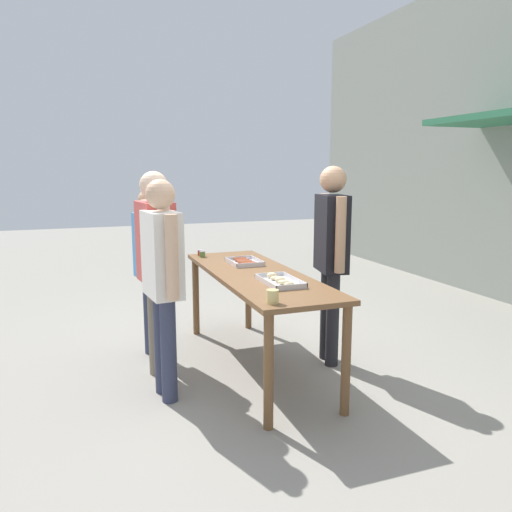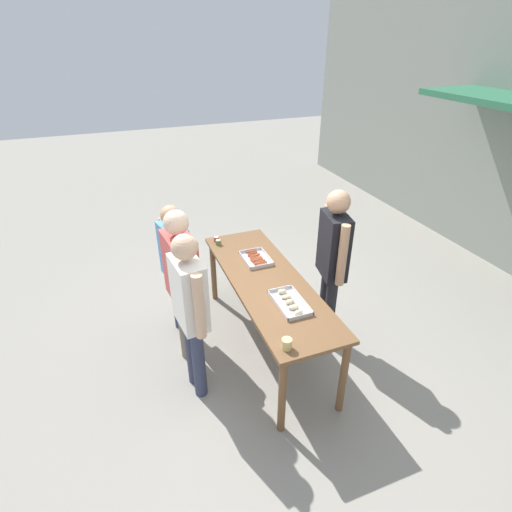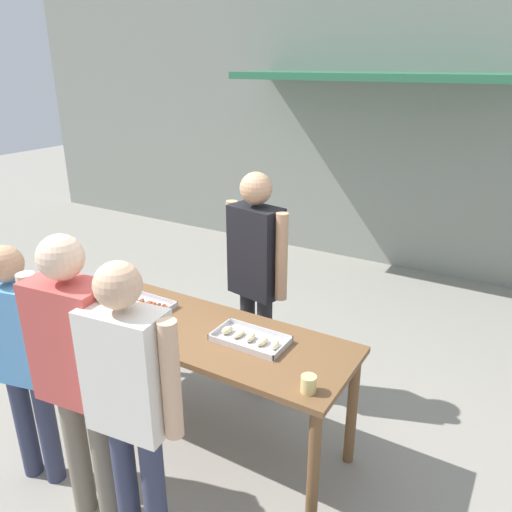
{
  "view_description": "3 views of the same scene",
  "coord_description": "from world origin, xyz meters",
  "px_view_note": "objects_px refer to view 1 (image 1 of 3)",
  "views": [
    {
      "loc": [
        4.1,
        -1.49,
        1.8
      ],
      "look_at": [
        0.0,
        0.0,
        1.03
      ],
      "focal_mm": 35.0,
      "sensor_mm": 36.0,
      "label": 1
    },
    {
      "loc": [
        3.22,
        -1.36,
        3.17
      ],
      "look_at": [
        -0.43,
        0.04,
        0.93
      ],
      "focal_mm": 28.0,
      "sensor_mm": 36.0,
      "label": 2
    },
    {
      "loc": [
        1.91,
        -2.32,
        2.55
      ],
      "look_at": [
        0.13,
        0.68,
        1.19
      ],
      "focal_mm": 35.0,
      "sensor_mm": 36.0,
      "label": 3
    }
  ],
  "objects_px": {
    "person_customer_with_cup": "(163,270)",
    "person_customer_holding_hotdog": "(151,259)",
    "person_customer_waiting_in_line": "(156,258)",
    "person_server_behind_table": "(331,246)",
    "food_tray_sausages": "(245,262)",
    "condiment_jar_ketchup": "(202,254)",
    "beer_cup": "(273,297)",
    "food_tray_buns": "(280,281)",
    "condiment_jar_mustard": "(201,253)"
  },
  "relations": [
    {
      "from": "food_tray_buns",
      "to": "condiment_jar_mustard",
      "type": "xyz_separation_m",
      "value": [
        -1.49,
        -0.29,
        0.01
      ]
    },
    {
      "from": "person_server_behind_table",
      "to": "person_customer_waiting_in_line",
      "type": "distance_m",
      "value": 1.57
    },
    {
      "from": "person_customer_holding_hotdog",
      "to": "person_customer_with_cup",
      "type": "bearing_deg",
      "value": 164.2
    },
    {
      "from": "food_tray_buns",
      "to": "person_server_behind_table",
      "type": "xyz_separation_m",
      "value": [
        -0.34,
        0.65,
        0.2
      ]
    },
    {
      "from": "food_tray_sausages",
      "to": "condiment_jar_mustard",
      "type": "bearing_deg",
      "value": -153.69
    },
    {
      "from": "condiment_jar_mustard",
      "to": "person_customer_with_cup",
      "type": "bearing_deg",
      "value": -24.85
    },
    {
      "from": "condiment_jar_mustard",
      "to": "person_server_behind_table",
      "type": "bearing_deg",
      "value": 39.32
    },
    {
      "from": "person_customer_waiting_in_line",
      "to": "condiment_jar_ketchup",
      "type": "bearing_deg",
      "value": -41.72
    },
    {
      "from": "food_tray_sausages",
      "to": "person_customer_with_cup",
      "type": "bearing_deg",
      "value": -50.68
    },
    {
      "from": "condiment_jar_ketchup",
      "to": "person_server_behind_table",
      "type": "bearing_deg",
      "value": 41.66
    },
    {
      "from": "food_tray_sausages",
      "to": "person_server_behind_table",
      "type": "relative_size",
      "value": 0.21
    },
    {
      "from": "condiment_jar_ketchup",
      "to": "person_server_behind_table",
      "type": "height_order",
      "value": "person_server_behind_table"
    },
    {
      "from": "person_server_behind_table",
      "to": "food_tray_buns",
      "type": "bearing_deg",
      "value": -51.41
    },
    {
      "from": "food_tray_buns",
      "to": "condiment_jar_mustard",
      "type": "bearing_deg",
      "value": -168.82
    },
    {
      "from": "person_customer_holding_hotdog",
      "to": "person_server_behind_table",
      "type": "bearing_deg",
      "value": -128.33
    },
    {
      "from": "person_server_behind_table",
      "to": "condiment_jar_ketchup",
      "type": "bearing_deg",
      "value": -127.54
    },
    {
      "from": "condiment_jar_ketchup",
      "to": "person_customer_holding_hotdog",
      "type": "distance_m",
      "value": 0.68
    },
    {
      "from": "food_tray_buns",
      "to": "condiment_jar_ketchup",
      "type": "relative_size",
      "value": 7.41
    },
    {
      "from": "beer_cup",
      "to": "person_customer_waiting_in_line",
      "type": "bearing_deg",
      "value": -149.37
    },
    {
      "from": "beer_cup",
      "to": "person_customer_holding_hotdog",
      "type": "distance_m",
      "value": 1.71
    },
    {
      "from": "condiment_jar_ketchup",
      "to": "person_customer_with_cup",
      "type": "bearing_deg",
      "value": -26.24
    },
    {
      "from": "condiment_jar_mustard",
      "to": "beer_cup",
      "type": "distance_m",
      "value": 2.03
    },
    {
      "from": "person_server_behind_table",
      "to": "person_customer_holding_hotdog",
      "type": "relative_size",
      "value": 1.13
    },
    {
      "from": "food_tray_sausages",
      "to": "condiment_jar_mustard",
      "type": "relative_size",
      "value": 6.04
    },
    {
      "from": "condiment_jar_mustard",
      "to": "person_customer_with_cup",
      "type": "distance_m",
      "value": 1.5
    },
    {
      "from": "person_customer_with_cup",
      "to": "person_customer_waiting_in_line",
      "type": "xyz_separation_m",
      "value": [
        -0.39,
        0.01,
        0.03
      ]
    },
    {
      "from": "person_customer_holding_hotdog",
      "to": "person_customer_waiting_in_line",
      "type": "xyz_separation_m",
      "value": [
        0.54,
        -0.03,
        0.1
      ]
    },
    {
      "from": "food_tray_buns",
      "to": "person_customer_waiting_in_line",
      "type": "relative_size",
      "value": 0.27
    },
    {
      "from": "person_server_behind_table",
      "to": "person_customer_holding_hotdog",
      "type": "distance_m",
      "value": 1.69
    },
    {
      "from": "beer_cup",
      "to": "person_customer_with_cup",
      "type": "height_order",
      "value": "person_customer_with_cup"
    },
    {
      "from": "beer_cup",
      "to": "person_customer_with_cup",
      "type": "bearing_deg",
      "value": -136.56
    },
    {
      "from": "food_tray_sausages",
      "to": "beer_cup",
      "type": "bearing_deg",
      "value": -11.19
    },
    {
      "from": "person_server_behind_table",
      "to": "person_customer_with_cup",
      "type": "height_order",
      "value": "person_server_behind_table"
    },
    {
      "from": "condiment_jar_ketchup",
      "to": "person_customer_holding_hotdog",
      "type": "bearing_deg",
      "value": -59.41
    },
    {
      "from": "food_tray_sausages",
      "to": "food_tray_buns",
      "type": "height_order",
      "value": "food_tray_buns"
    },
    {
      "from": "person_customer_holding_hotdog",
      "to": "person_customer_waiting_in_line",
      "type": "bearing_deg",
      "value": 163.46
    },
    {
      "from": "condiment_jar_ketchup",
      "to": "condiment_jar_mustard",
      "type": "bearing_deg",
      "value": 178.06
    },
    {
      "from": "beer_cup",
      "to": "person_server_behind_table",
      "type": "xyz_separation_m",
      "value": [
        -0.88,
        0.93,
        0.17
      ]
    },
    {
      "from": "condiment_jar_mustard",
      "to": "person_customer_with_cup",
      "type": "relative_size",
      "value": 0.04
    },
    {
      "from": "food_tray_sausages",
      "to": "condiment_jar_ketchup",
      "type": "xyz_separation_m",
      "value": [
        -0.51,
        -0.3,
        0.02
      ]
    },
    {
      "from": "condiment_jar_ketchup",
      "to": "person_server_behind_table",
      "type": "relative_size",
      "value": 0.04
    },
    {
      "from": "condiment_jar_ketchup",
      "to": "person_customer_holding_hotdog",
      "type": "height_order",
      "value": "person_customer_holding_hotdog"
    },
    {
      "from": "food_tray_sausages",
      "to": "food_tray_buns",
      "type": "bearing_deg",
      "value": -0.08
    },
    {
      "from": "food_tray_sausages",
      "to": "beer_cup",
      "type": "relative_size",
      "value": 4.06
    },
    {
      "from": "person_server_behind_table",
      "to": "person_customer_with_cup",
      "type": "distance_m",
      "value": 1.58
    },
    {
      "from": "person_customer_holding_hotdog",
      "to": "beer_cup",
      "type": "bearing_deg",
      "value": -172.66
    },
    {
      "from": "person_customer_with_cup",
      "to": "person_customer_holding_hotdog",
      "type": "bearing_deg",
      "value": -9.39
    },
    {
      "from": "condiment_jar_ketchup",
      "to": "person_customer_waiting_in_line",
      "type": "height_order",
      "value": "person_customer_waiting_in_line"
    },
    {
      "from": "person_server_behind_table",
      "to": "person_customer_with_cup",
      "type": "bearing_deg",
      "value": -71.74
    },
    {
      "from": "condiment_jar_mustard",
      "to": "person_customer_holding_hotdog",
      "type": "xyz_separation_m",
      "value": [
        0.43,
        -0.58,
        0.05
      ]
    }
  ]
}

